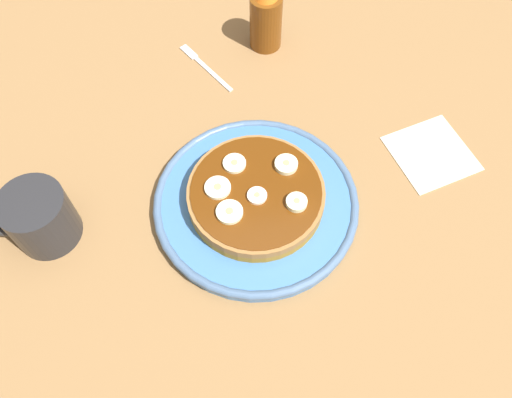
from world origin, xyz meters
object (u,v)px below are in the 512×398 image
object	(u,v)px
plate	(256,203)
banana_slice_5	(297,203)
banana_slice_3	(218,188)
banana_slice_4	(286,165)
banana_slice_1	(230,212)
napkin	(431,153)
banana_slice_0	(259,196)
banana_slice_2	(234,164)
syrup_bottle	(266,17)
fork	(203,64)
pancake_stack	(255,198)
coffee_mug	(37,221)

from	to	relation	value
plate	banana_slice_5	world-z (taller)	banana_slice_5
banana_slice_3	banana_slice_4	size ratio (longest dim) A/B	1.11
plate	banana_slice_4	bearing A→B (deg)	-144.84
banana_slice_1	napkin	size ratio (longest dim) A/B	0.32
banana_slice_0	napkin	world-z (taller)	banana_slice_0
plate	banana_slice_2	xyz separation A→B (cm)	(2.31, -4.42, 3.51)
banana_slice_1	banana_slice_4	bearing A→B (deg)	-143.78
banana_slice_2	banana_slice_4	world-z (taller)	banana_slice_4
syrup_bottle	banana_slice_2	bearing A→B (deg)	72.74
syrup_bottle	banana_slice_1	bearing A→B (deg)	73.93
fork	syrup_bottle	world-z (taller)	syrup_bottle
banana_slice_3	banana_slice_5	bearing A→B (deg)	159.44
banana_slice_2	syrup_bottle	size ratio (longest dim) A/B	0.25
banana_slice_1	fork	world-z (taller)	banana_slice_1
banana_slice_0	banana_slice_2	bearing A→B (deg)	-64.69
banana_slice_1	banana_slice_4	world-z (taller)	banana_slice_4
pancake_stack	napkin	xyz separation A→B (cm)	(-26.97, -5.63, -2.94)
pancake_stack	fork	distance (cm)	28.53
pancake_stack	banana_slice_5	distance (cm)	5.84
banana_slice_0	coffee_mug	size ratio (longest dim) A/B	0.22
plate	pancake_stack	xyz separation A→B (cm)	(0.18, 0.35, 1.97)
napkin	syrup_bottle	size ratio (longest dim) A/B	0.88
plate	fork	xyz separation A→B (cm)	(4.86, -27.65, -0.87)
plate	banana_slice_5	size ratio (longest dim) A/B	10.09
banana_slice_4	banana_slice_3	bearing A→B (deg)	13.60
banana_slice_2	banana_slice_4	bearing A→B (deg)	169.92
napkin	syrup_bottle	xyz separation A→B (cm)	(20.77, -25.97, 5.39)
banana_slice_5	banana_slice_4	bearing A→B (deg)	-86.88
banana_slice_5	fork	bearing A→B (deg)	-72.26
pancake_stack	banana_slice_3	distance (cm)	5.16
pancake_stack	banana_slice_5	world-z (taller)	banana_slice_5
banana_slice_4	banana_slice_5	xyz separation A→B (cm)	(-0.33, 5.97, 0.02)
plate	banana_slice_1	xyz separation A→B (cm)	(3.82, 2.93, 3.54)
banana_slice_2	fork	distance (cm)	23.78
banana_slice_4	banana_slice_5	world-z (taller)	same
pancake_stack	fork	xyz separation A→B (cm)	(4.68, -28.00, -2.84)
coffee_mug	banana_slice_1	bearing A→B (deg)	174.14
banana_slice_5	syrup_bottle	world-z (taller)	syrup_bottle
banana_slice_0	banana_slice_1	xyz separation A→B (cm)	(4.06, 1.94, 0.05)
banana_slice_2	coffee_mug	xyz separation A→B (cm)	(25.93, 4.84, -0.43)
napkin	banana_slice_0	bearing A→B (deg)	13.26
banana_slice_4	banana_slice_5	distance (cm)	5.98
plate	banana_slice_0	xyz separation A→B (cm)	(-0.24, 0.98, 3.49)
napkin	plate	bearing A→B (deg)	11.14
banana_slice_4	coffee_mug	bearing A→B (deg)	6.30
banana_slice_4	banana_slice_5	bearing A→B (deg)	93.12
banana_slice_3	banana_slice_4	world-z (taller)	banana_slice_4
banana_slice_4	coffee_mug	world-z (taller)	coffee_mug
coffee_mug	napkin	world-z (taller)	coffee_mug
napkin	pancake_stack	bearing A→B (deg)	11.79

